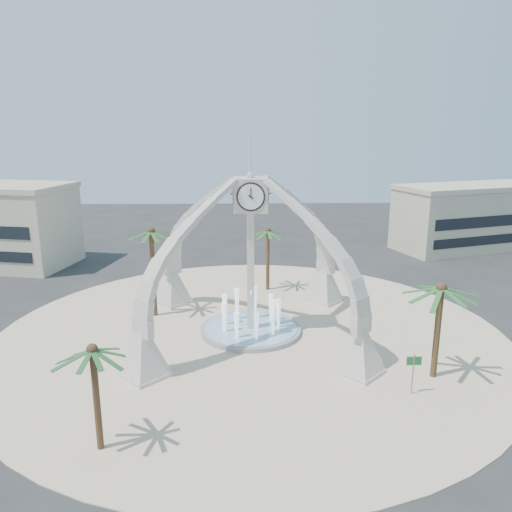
{
  "coord_description": "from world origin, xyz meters",
  "views": [
    {
      "loc": [
        -0.66,
        -37.05,
        15.89
      ],
      "look_at": [
        0.47,
        2.0,
        5.8
      ],
      "focal_mm": 35.0,
      "sensor_mm": 36.0,
      "label": 1
    }
  ],
  "objects_px": {
    "clock_tower": "(251,254)",
    "palm_north": "(268,231)",
    "palm_west": "(151,233)",
    "street_sign": "(414,366)",
    "palm_east": "(441,289)",
    "fountain": "(251,329)",
    "palm_south": "(92,351)"
  },
  "relations": [
    {
      "from": "fountain",
      "to": "street_sign",
      "type": "relative_size",
      "value": 2.98
    },
    {
      "from": "clock_tower",
      "to": "palm_north",
      "type": "relative_size",
      "value": 2.63
    },
    {
      "from": "palm_east",
      "to": "palm_south",
      "type": "distance_m",
      "value": 20.98
    },
    {
      "from": "clock_tower",
      "to": "palm_east",
      "type": "relative_size",
      "value": 2.58
    },
    {
      "from": "street_sign",
      "to": "palm_west",
      "type": "bearing_deg",
      "value": 141.13
    },
    {
      "from": "fountain",
      "to": "palm_east",
      "type": "bearing_deg",
      "value": -32.94
    },
    {
      "from": "street_sign",
      "to": "fountain",
      "type": "bearing_deg",
      "value": 133.18
    },
    {
      "from": "clock_tower",
      "to": "palm_north",
      "type": "bearing_deg",
      "value": 79.99
    },
    {
      "from": "fountain",
      "to": "palm_west",
      "type": "relative_size",
      "value": 0.96
    },
    {
      "from": "clock_tower",
      "to": "street_sign",
      "type": "distance_m",
      "value": 14.53
    },
    {
      "from": "palm_west",
      "to": "street_sign",
      "type": "height_order",
      "value": "palm_west"
    },
    {
      "from": "palm_east",
      "to": "palm_north",
      "type": "bearing_deg",
      "value": 118.29
    },
    {
      "from": "palm_south",
      "to": "street_sign",
      "type": "height_order",
      "value": "palm_south"
    },
    {
      "from": "palm_south",
      "to": "palm_west",
      "type": "bearing_deg",
      "value": 90.93
    },
    {
      "from": "palm_east",
      "to": "palm_west",
      "type": "distance_m",
      "value": 23.21
    },
    {
      "from": "palm_north",
      "to": "street_sign",
      "type": "height_order",
      "value": "palm_north"
    },
    {
      "from": "fountain",
      "to": "palm_west",
      "type": "distance_m",
      "value": 11.55
    },
    {
      "from": "clock_tower",
      "to": "palm_south",
      "type": "relative_size",
      "value": 2.9
    },
    {
      "from": "palm_west",
      "to": "palm_south",
      "type": "distance_m",
      "value": 18.7
    },
    {
      "from": "palm_north",
      "to": "street_sign",
      "type": "distance_m",
      "value": 22.41
    },
    {
      "from": "clock_tower",
      "to": "palm_north",
      "type": "distance_m",
      "value": 10.96
    },
    {
      "from": "palm_west",
      "to": "palm_north",
      "type": "height_order",
      "value": "palm_west"
    },
    {
      "from": "palm_east",
      "to": "fountain",
      "type": "bearing_deg",
      "value": 147.06
    },
    {
      "from": "palm_west",
      "to": "palm_south",
      "type": "xyz_separation_m",
      "value": [
        0.3,
        -18.59,
        -1.96
      ]
    },
    {
      "from": "fountain",
      "to": "palm_east",
      "type": "distance_m",
      "value": 15.24
    },
    {
      "from": "palm_west",
      "to": "fountain",
      "type": "bearing_deg",
      "value": -25.45
    },
    {
      "from": "fountain",
      "to": "palm_north",
      "type": "bearing_deg",
      "value": 79.99
    },
    {
      "from": "palm_west",
      "to": "street_sign",
      "type": "xyz_separation_m",
      "value": [
        17.9,
        -13.75,
        -5.46
      ]
    },
    {
      "from": "palm_east",
      "to": "street_sign",
      "type": "bearing_deg",
      "value": -134.97
    },
    {
      "from": "fountain",
      "to": "palm_south",
      "type": "height_order",
      "value": "palm_south"
    },
    {
      "from": "palm_north",
      "to": "palm_south",
      "type": "bearing_deg",
      "value": -111.12
    },
    {
      "from": "palm_north",
      "to": "palm_east",
      "type": "bearing_deg",
      "value": -61.71
    }
  ]
}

